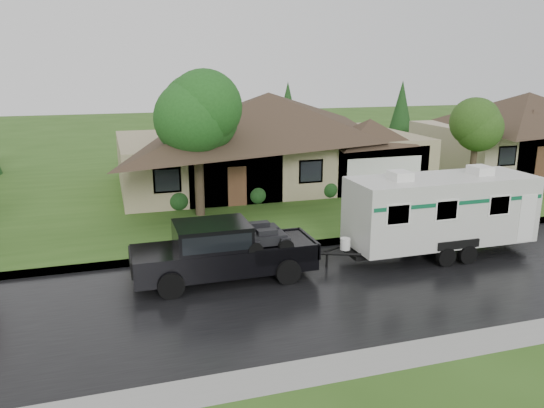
% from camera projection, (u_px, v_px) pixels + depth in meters
% --- Properties ---
extents(ground, '(140.00, 140.00, 0.00)m').
position_uv_depth(ground, '(325.00, 265.00, 20.12)').
color(ground, '#30531A').
rests_on(ground, ground).
extents(road, '(140.00, 8.00, 0.01)m').
position_uv_depth(road, '(348.00, 285.00, 18.27)').
color(road, black).
rests_on(road, ground).
extents(curb, '(140.00, 0.50, 0.15)m').
position_uv_depth(curb, '(304.00, 245.00, 22.18)').
color(curb, gray).
rests_on(curb, ground).
extents(lawn, '(140.00, 26.00, 0.15)m').
position_uv_depth(lawn, '(234.00, 182.00, 33.95)').
color(lawn, '#30531A').
rests_on(lawn, ground).
extents(house_main, '(19.44, 10.80, 6.90)m').
position_uv_depth(house_main, '(274.00, 128.00, 32.64)').
color(house_main, gray).
rests_on(house_main, lawn).
extents(house_neighbor, '(15.12, 9.72, 6.45)m').
position_uv_depth(house_neighbor, '(531.00, 122.00, 38.91)').
color(house_neighbor, tan).
rests_on(house_neighbor, lawn).
extents(tree_left_green, '(4.29, 4.29, 7.10)m').
position_uv_depth(tree_left_green, '(197.00, 115.00, 25.10)').
color(tree_left_green, '#382B1E').
rests_on(tree_left_green, lawn).
extents(tree_right_green, '(3.18, 3.18, 5.26)m').
position_uv_depth(tree_right_green, '(477.00, 127.00, 31.62)').
color(tree_right_green, '#382B1E').
rests_on(tree_right_green, lawn).
extents(shrub_row, '(13.60, 1.00, 1.00)m').
position_uv_depth(shrub_row, '(293.00, 191.00, 29.11)').
color(shrub_row, '#143814').
rests_on(shrub_row, lawn).
extents(pickup_truck, '(6.33, 2.40, 2.11)m').
position_uv_depth(pickup_truck, '(221.00, 249.00, 18.48)').
color(pickup_truck, black).
rests_on(pickup_truck, ground).
extents(travel_trailer, '(7.80, 2.74, 3.50)m').
position_uv_depth(travel_trailer, '(440.00, 209.00, 20.83)').
color(travel_trailer, silver).
rests_on(travel_trailer, ground).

